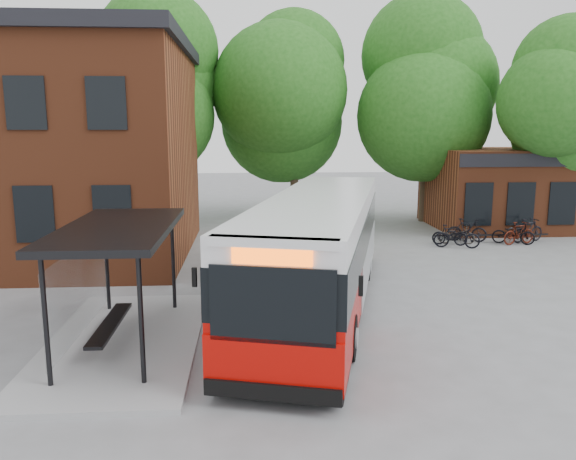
{
  "coord_description": "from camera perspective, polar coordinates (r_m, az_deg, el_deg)",
  "views": [
    {
      "loc": [
        -1.48,
        -13.87,
        5.07
      ],
      "look_at": [
        -0.32,
        2.87,
        2.0
      ],
      "focal_mm": 35.0,
      "sensor_mm": 36.0,
      "label": 1
    }
  ],
  "objects": [
    {
      "name": "ground",
      "position": [
        14.84,
        2.03,
        -9.62
      ],
      "size": [
        100.0,
        100.0,
        0.0
      ],
      "primitive_type": "plane",
      "color": "slate"
    },
    {
      "name": "shop_row",
      "position": [
        32.52,
        26.58,
        3.87
      ],
      "size": [
        14.0,
        6.2,
        4.0
      ],
      "primitive_type": null,
      "color": "brown",
      "rests_on": "ground"
    },
    {
      "name": "bus_shelter",
      "position": [
        13.7,
        -16.62,
        -5.39
      ],
      "size": [
        3.6,
        7.0,
        2.9
      ],
      "primitive_type": null,
      "color": "black",
      "rests_on": "ground"
    },
    {
      "name": "bike_rail",
      "position": [
        26.63,
        19.95,
        -0.81
      ],
      "size": [
        5.2,
        0.1,
        0.38
      ],
      "primitive_type": null,
      "color": "black",
      "rests_on": "ground"
    },
    {
      "name": "tree_0",
      "position": [
        30.21,
        -12.8,
        10.94
      ],
      "size": [
        7.92,
        7.92,
        11.0
      ],
      "primitive_type": null,
      "color": "#205B18",
      "rests_on": "ground"
    },
    {
      "name": "tree_1",
      "position": [
        30.97,
        0.65,
        10.62
      ],
      "size": [
        7.92,
        7.92,
        10.4
      ],
      "primitive_type": null,
      "color": "#205B18",
      "rests_on": "ground"
    },
    {
      "name": "tree_2",
      "position": [
        31.34,
        13.91,
        10.87
      ],
      "size": [
        7.92,
        7.92,
        11.0
      ],
      "primitive_type": null,
      "color": "#205B18",
      "rests_on": "ground"
    },
    {
      "name": "tree_3",
      "position": [
        29.65,
        25.59,
        8.55
      ],
      "size": [
        7.04,
        7.04,
        9.28
      ],
      "primitive_type": null,
      "color": "#205B18",
      "rests_on": "ground"
    },
    {
      "name": "city_bus",
      "position": [
        15.89,
        3.21,
        -2.26
      ],
      "size": [
        5.81,
        12.85,
        3.2
      ],
      "primitive_type": null,
      "rotation": [
        0.0,
        0.0,
        -0.26
      ],
      "color": "#BC0803",
      "rests_on": "ground"
    },
    {
      "name": "bicycle_0",
      "position": [
        24.96,
        16.78,
        -0.61
      ],
      "size": [
        2.02,
        1.14,
        1.01
      ],
      "primitive_type": "imported",
      "rotation": [
        0.0,
        0.0,
        1.31
      ],
      "color": "black",
      "rests_on": "ground"
    },
    {
      "name": "bicycle_1",
      "position": [
        25.44,
        16.11,
        -0.5
      ],
      "size": [
        1.55,
        0.94,
        0.9
      ],
      "primitive_type": "imported",
      "rotation": [
        0.0,
        0.0,
        1.19
      ],
      "color": "black",
      "rests_on": "ground"
    },
    {
      "name": "bicycle_2",
      "position": [
        25.83,
        16.76,
        -0.46
      ],
      "size": [
        1.65,
        0.88,
        0.83
      ],
      "primitive_type": "imported",
      "rotation": [
        0.0,
        0.0,
        1.35
      ],
      "color": "#3C3631",
      "rests_on": "ground"
    },
    {
      "name": "bicycle_3",
      "position": [
        26.46,
        17.71,
        -0.02
      ],
      "size": [
        1.8,
        1.07,
        1.04
      ],
      "primitive_type": "imported",
      "rotation": [
        0.0,
        0.0,
        1.21
      ],
      "color": "black",
      "rests_on": "ground"
    },
    {
      "name": "bicycle_4",
      "position": [
        26.6,
        21.92,
        -0.35
      ],
      "size": [
        1.87,
        1.28,
        0.93
      ],
      "primitive_type": "imported",
      "rotation": [
        0.0,
        0.0,
        1.15
      ],
      "color": "black",
      "rests_on": "ground"
    },
    {
      "name": "bicycle_5",
      "position": [
        26.61,
        22.42,
        -0.29
      ],
      "size": [
        1.76,
        1.01,
        1.02
      ],
      "primitive_type": "imported",
      "rotation": [
        0.0,
        0.0,
        1.91
      ],
      "color": "#48180D",
      "rests_on": "ground"
    },
    {
      "name": "bicycle_6",
      "position": [
        28.21,
        22.42,
        0.1
      ],
      "size": [
        1.7,
        1.14,
        0.85
      ],
      "primitive_type": "imported",
      "rotation": [
        0.0,
        0.0,
        1.97
      ],
      "color": "black",
      "rests_on": "ground"
    },
    {
      "name": "bicycle_7",
      "position": [
        27.29,
        23.18,
        -0.03
      ],
      "size": [
        1.86,
        1.12,
        1.08
      ],
      "primitive_type": "imported",
      "rotation": [
        0.0,
        0.0,
        1.94
      ],
      "color": "black",
      "rests_on": "ground"
    }
  ]
}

